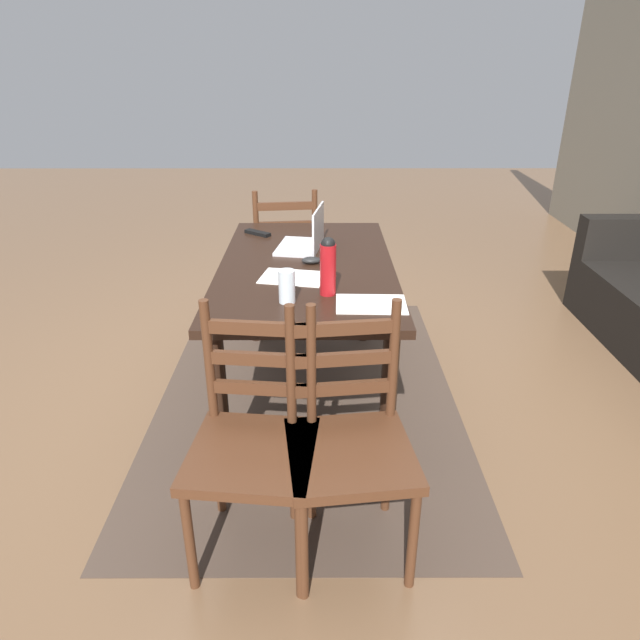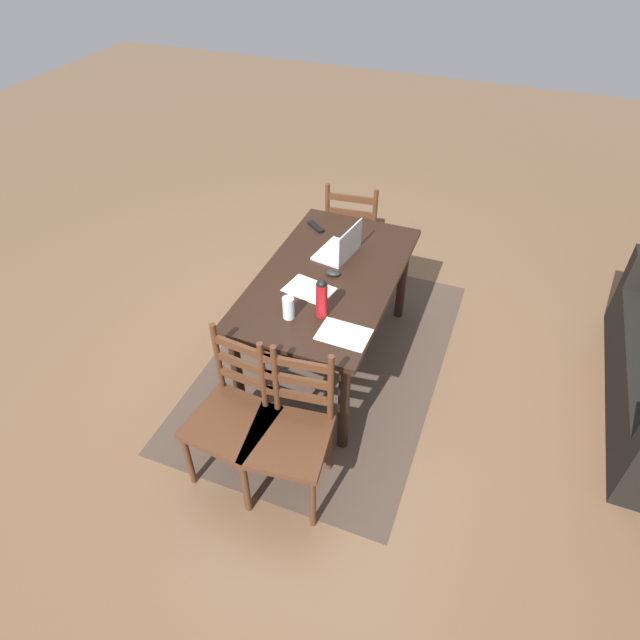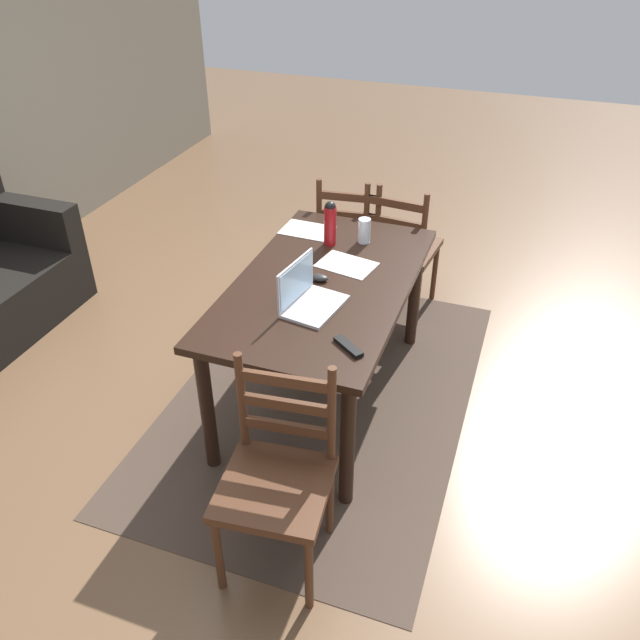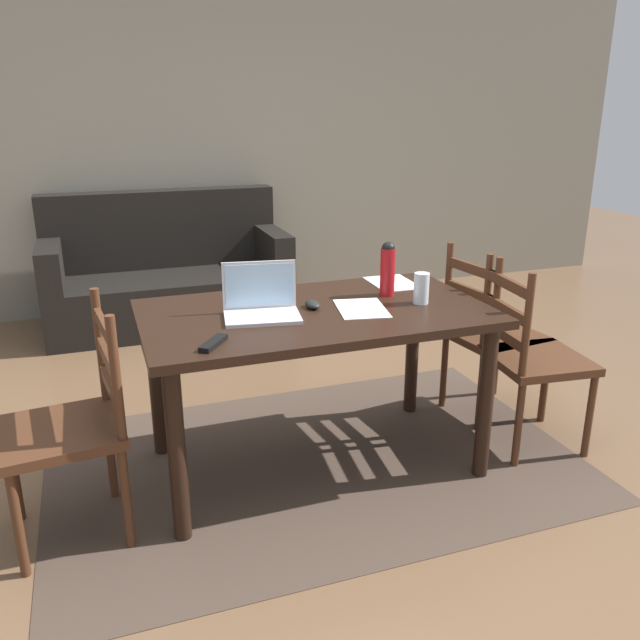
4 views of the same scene
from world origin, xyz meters
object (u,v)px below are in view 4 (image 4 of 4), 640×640
couch (167,278)px  chair_right_near (531,358)px  dining_table (315,331)px  tv_remote (213,343)px  computer_mouse (312,304)px  chair_left_near (72,427)px  chair_right_far (491,336)px  water_bottle (388,268)px  laptop (261,303)px  drinking_glass (421,288)px

couch → chair_right_near: bearing=-60.9°
dining_table → tv_remote: (-0.51, -0.29, 0.11)m
tv_remote → computer_mouse: bearing=-111.3°
dining_table → chair_left_near: size_ratio=1.61×
chair_right_far → computer_mouse: bearing=-172.3°
chair_left_near → water_bottle: 1.54m
chair_left_near → laptop: size_ratio=2.70×
chair_right_far → drinking_glass: size_ratio=6.67×
dining_table → drinking_glass: drinking_glass is taller
chair_right_far → chair_left_near: bearing=-170.9°
drinking_glass → tv_remote: (-1.00, -0.22, -0.06)m
dining_table → computer_mouse: computer_mouse is taller
chair_right_near → couch: (-1.44, 2.57, -0.11)m
chair_right_near → computer_mouse: size_ratio=9.50×
couch → computer_mouse: couch is taller
couch → drinking_glass: couch is taller
chair_left_near → chair_right_near: (2.11, -0.00, 0.00)m
chair_left_near → drinking_glass: size_ratio=6.67×
water_bottle → tv_remote: 1.00m
drinking_glass → couch: bearing=109.3°
dining_table → chair_right_far: bearing=9.1°
chair_right_far → tv_remote: 1.67m
laptop → drinking_glass: bearing=-5.7°
laptop → computer_mouse: laptop is taller
computer_mouse → tv_remote: 0.60m
dining_table → tv_remote: bearing=-150.1°
laptop → drinking_glass: laptop is taller
chair_left_near → laptop: (0.81, 0.17, 0.37)m
chair_right_near → drinking_glass: size_ratio=6.67×
laptop → computer_mouse: size_ratio=3.52×
chair_right_near → couch: 2.95m
dining_table → couch: couch is taller
laptop → water_bottle: bearing=8.9°
drinking_glass → computer_mouse: bearing=168.8°
chair_right_far → water_bottle: (-0.66, -0.07, 0.45)m
laptop → computer_mouse: (0.24, 0.02, -0.04)m
laptop → couch: bearing=93.2°
chair_right_near → chair_right_far: bearing=90.0°
chair_right_far → laptop: laptop is taller
chair_right_near → laptop: bearing=172.5°
chair_left_near → computer_mouse: (1.05, 0.20, 0.33)m
chair_left_near → chair_right_far: same height
chair_right_near → water_bottle: water_bottle is taller
chair_right_far → couch: 2.66m
water_bottle → drinking_glass: size_ratio=1.81×
chair_left_near → tv_remote: chair_left_near is taller
dining_table → drinking_glass: size_ratio=10.76×
dining_table → chair_right_far: (1.06, 0.17, -0.21)m
couch → tv_remote: 2.74m
chair_left_near → laptop: 0.91m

